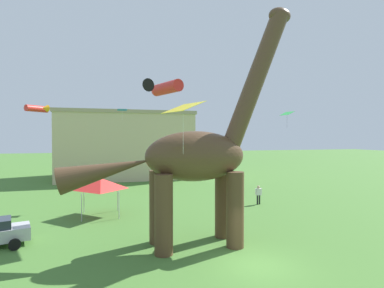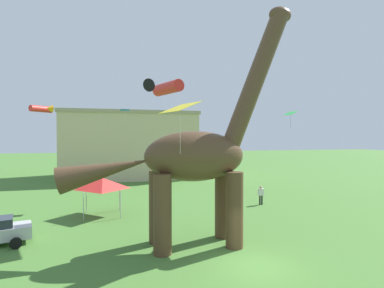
# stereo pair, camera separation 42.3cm
# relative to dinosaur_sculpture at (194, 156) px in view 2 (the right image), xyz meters

# --- Properties ---
(ground_plane) EXTENTS (240.00, 240.00, 0.00)m
(ground_plane) POSITION_rel_dinosaur_sculpture_xyz_m (2.04, -3.54, -5.15)
(ground_plane) COLOR #42702D
(dinosaur_sculpture) EXTENTS (13.61, 2.88, 14.23)m
(dinosaur_sculpture) POSITION_rel_dinosaur_sculpture_xyz_m (0.00, 0.00, 0.00)
(dinosaur_sculpture) COLOR #513823
(dinosaur_sculpture) RESTS_ON ground_plane
(person_near_flyer) EXTENTS (0.65, 0.29, 1.75)m
(person_near_flyer) POSITION_rel_dinosaur_sculpture_xyz_m (8.77, 8.80, -4.09)
(person_near_flyer) COLOR black
(person_near_flyer) RESTS_ON ground_plane
(festival_canopy_tent) EXTENTS (3.15, 3.15, 3.00)m
(festival_canopy_tent) POSITION_rel_dinosaur_sculpture_xyz_m (-5.29, 8.46, -2.60)
(festival_canopy_tent) COLOR #B2B2B7
(festival_canopy_tent) RESTS_ON ground_plane
(kite_far_right) EXTENTS (1.22, 1.55, 1.81)m
(kite_far_right) POSITION_rel_dinosaur_sculpture_xyz_m (14.36, 12.86, 3.71)
(kite_far_right) COLOR green
(kite_near_high) EXTENTS (3.09, 3.19, 0.91)m
(kite_near_high) POSITION_rel_dinosaur_sculpture_xyz_m (-0.97, 4.86, 4.65)
(kite_near_high) COLOR red
(kite_trailing) EXTENTS (0.94, 0.73, 1.09)m
(kite_trailing) POSITION_rel_dinosaur_sculpture_xyz_m (-3.34, 13.15, 3.69)
(kite_trailing) COLOR #287AE5
(kite_apex) EXTENTS (1.78, 2.09, 2.29)m
(kite_apex) POSITION_rel_dinosaur_sculpture_xyz_m (-1.66, -3.91, 2.38)
(kite_apex) COLOR yellow
(kite_drifting) EXTENTS (2.57, 2.56, 0.73)m
(kite_drifting) POSITION_rel_dinosaur_sculpture_xyz_m (-11.80, 19.50, 4.18)
(kite_drifting) COLOR red
(background_building_block) EXTENTS (19.85, 12.59, 10.11)m
(background_building_block) POSITION_rel_dinosaur_sculpture_xyz_m (-1.83, 32.73, -0.08)
(background_building_block) COLOR #CCB78E
(background_building_block) RESTS_ON ground_plane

